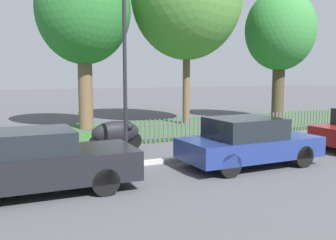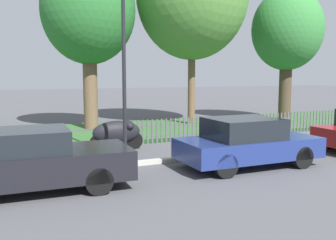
{
  "view_description": "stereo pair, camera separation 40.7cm",
  "coord_description": "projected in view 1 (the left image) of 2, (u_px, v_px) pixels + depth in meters",
  "views": [
    {
      "loc": [
        -11.74,
        -9.37,
        2.5
      ],
      "look_at": [
        -6.66,
        1.06,
        1.1
      ],
      "focal_mm": 40.0,
      "sensor_mm": 36.0,
      "label": 1
    },
    {
      "loc": [
        -11.38,
        -9.54,
        2.5
      ],
      "look_at": [
        -6.66,
        1.06,
        1.1
      ],
      "focal_mm": 40.0,
      "sensor_mm": 36.0,
      "label": 2
    }
  ],
  "objects": [
    {
      "name": "street_lamp",
      "position": [
        125.0,
        26.0,
        10.44
      ],
      "size": [
        0.2,
        0.79,
        6.21
      ],
      "color": "black",
      "rests_on": "ground"
    },
    {
      "name": "tree_nearest_kerb",
      "position": [
        83.0,
        11.0,
        16.82
      ],
      "size": [
        4.26,
        4.26,
        7.88
      ],
      "color": "brown",
      "rests_on": "ground"
    },
    {
      "name": "park_fence",
      "position": [
        284.0,
        122.0,
        16.43
      ],
      "size": [
        37.54,
        0.05,
        0.9
      ],
      "color": "#4C4C51",
      "rests_on": "ground"
    },
    {
      "name": "covered_motorcycle",
      "position": [
        117.0,
        132.0,
        12.37
      ],
      "size": [
        1.81,
        0.73,
        1.0
      ],
      "rotation": [
        0.0,
        0.0,
        -0.0
      ],
      "color": "black",
      "rests_on": "ground"
    },
    {
      "name": "tree_mid_park",
      "position": [
        280.0,
        31.0,
        20.33
      ],
      "size": [
        3.79,
        3.79,
        7.11
      ],
      "color": "#473828",
      "rests_on": "ground"
    },
    {
      "name": "parked_car_black_saloon",
      "position": [
        248.0,
        142.0,
        10.26
      ],
      "size": [
        3.88,
        1.76,
        1.35
      ],
      "rotation": [
        0.0,
        0.0,
        -0.01
      ],
      "color": "navy",
      "rests_on": "ground"
    },
    {
      "name": "grass_strip",
      "position": [
        238.0,
        123.0,
        19.47
      ],
      "size": [
        37.54,
        6.71,
        0.01
      ],
      "primitive_type": "cube",
      "color": "#33602D",
      "rests_on": "ground"
    },
    {
      "name": "parked_car_silver_hatchback",
      "position": [
        31.0,
        162.0,
        7.84
      ],
      "size": [
        4.38,
        1.86,
        1.36
      ],
      "rotation": [
        0.0,
        0.0,
        -0.04
      ],
      "color": "black",
      "rests_on": "ground"
    }
  ]
}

